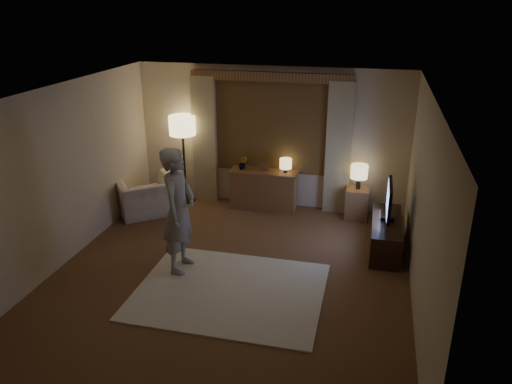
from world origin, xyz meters
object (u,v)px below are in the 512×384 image
(side_table, at_px, (357,203))
(person, at_px, (179,210))
(tv_stand, at_px, (386,235))
(sideboard, at_px, (264,190))
(armchair, at_px, (147,196))

(side_table, height_order, person, person)
(side_table, bearing_deg, person, -134.27)
(side_table, height_order, tv_stand, side_table)
(sideboard, distance_m, person, 2.64)
(sideboard, xyz_separation_m, side_table, (1.71, -0.05, -0.07))
(armchair, height_order, person, person)
(armchair, xyz_separation_m, tv_stand, (4.23, -0.42, -0.09))
(armchair, height_order, tv_stand, armchair)
(armchair, relative_size, tv_stand, 0.74)
(sideboard, height_order, side_table, sideboard)
(sideboard, relative_size, armchair, 1.16)
(armchair, distance_m, person, 2.28)
(side_table, bearing_deg, sideboard, 178.33)
(sideboard, xyz_separation_m, person, (-0.67, -2.49, 0.58))
(sideboard, bearing_deg, tv_stand, -27.79)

